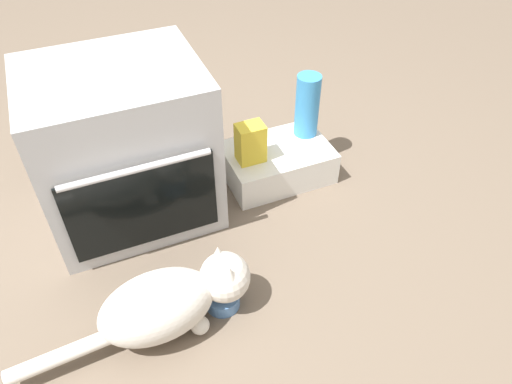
{
  "coord_description": "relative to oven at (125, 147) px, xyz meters",
  "views": [
    {
      "loc": [
        -0.17,
        -1.18,
        1.51
      ],
      "look_at": [
        0.37,
        0.09,
        0.25
      ],
      "focal_mm": 33.92,
      "sensor_mm": 36.0,
      "label": 1
    }
  ],
  "objects": [
    {
      "name": "water_bottle",
      "position": [
        0.83,
        0.03,
        -0.03
      ],
      "size": [
        0.11,
        0.11,
        0.3
      ],
      "primitive_type": "cylinder",
      "color": "#388CD1",
      "rests_on": "pantry_cabinet"
    },
    {
      "name": "food_bowl",
      "position": [
        0.17,
        -0.63,
        -0.3
      ],
      "size": [
        0.13,
        0.13,
        0.08
      ],
      "color": "#4C7AB7",
      "rests_on": "ground"
    },
    {
      "name": "pantry_cabinet",
      "position": [
        0.66,
        -0.04,
        -0.26
      ],
      "size": [
        0.48,
        0.33,
        0.16
      ],
      "primitive_type": "cube",
      "color": "white",
      "rests_on": "ground"
    },
    {
      "name": "ground",
      "position": [
        0.05,
        -0.45,
        -0.34
      ],
      "size": [
        8.0,
        8.0,
        0.0
      ],
      "primitive_type": "plane",
      "color": "#6B5B4C"
    },
    {
      "name": "cat",
      "position": [
        -0.01,
        -0.64,
        -0.2
      ],
      "size": [
        0.84,
        0.26,
        0.26
      ],
      "rotation": [
        0.0,
        0.0,
        0.06
      ],
      "color": "silver",
      "rests_on": "ground"
    },
    {
      "name": "snack_bag",
      "position": [
        0.52,
        -0.06,
        -0.09
      ],
      "size": [
        0.12,
        0.09,
        0.18
      ],
      "primitive_type": "cube",
      "color": "yellow",
      "rests_on": "pantry_cabinet"
    },
    {
      "name": "oven",
      "position": [
        0.0,
        0.0,
        0.0
      ],
      "size": [
        0.66,
        0.6,
        0.67
      ],
      "color": "#B7BABF",
      "rests_on": "ground"
    }
  ]
}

